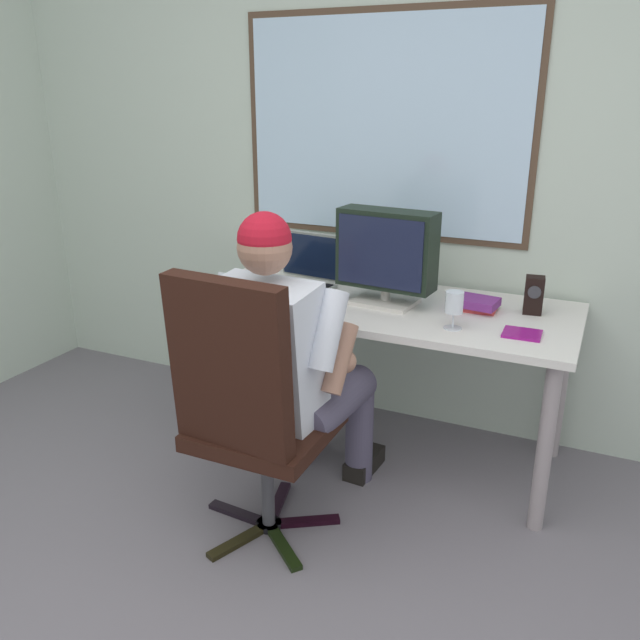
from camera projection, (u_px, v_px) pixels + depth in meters
name	position (u px, v px, depth m)	size (l,w,h in m)	color
wall_rear	(428.00, 147.00, 2.99)	(4.75, 0.08, 2.73)	#B8C7B7
desk	(380.00, 322.00, 2.89)	(1.68, 0.73, 0.74)	gray
office_chair	(247.00, 403.00, 2.26)	(0.53, 0.55, 1.06)	black
person_seated	(287.00, 361.00, 2.47)	(0.54, 0.79, 1.24)	#4A455B
crt_monitor	(386.00, 252.00, 2.76)	(0.43, 0.23, 0.41)	beige
laptop	(301.00, 273.00, 3.07)	(0.37, 0.35, 0.25)	gray
wine_glass	(454.00, 305.00, 2.51)	(0.07, 0.07, 0.15)	silver
desk_speaker	(534.00, 295.00, 2.70)	(0.08, 0.09, 0.16)	black
book_stack	(475.00, 303.00, 2.75)	(0.21, 0.16, 0.05)	#BB3535
cd_case	(522.00, 334.00, 2.48)	(0.14, 0.13, 0.01)	#891275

